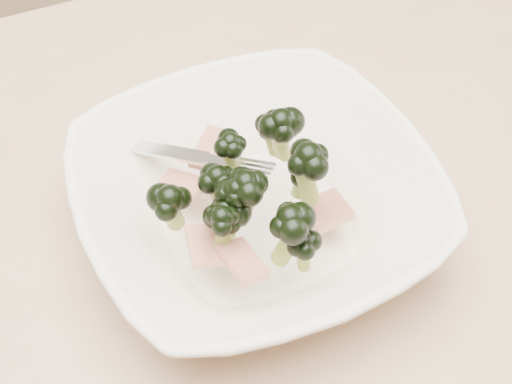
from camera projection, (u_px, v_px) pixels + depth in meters
dining_table at (162, 304)px, 0.72m from camera, size 1.20×0.80×0.75m
broccoli_dish at (255, 199)px, 0.62m from camera, size 0.31×0.31×0.13m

